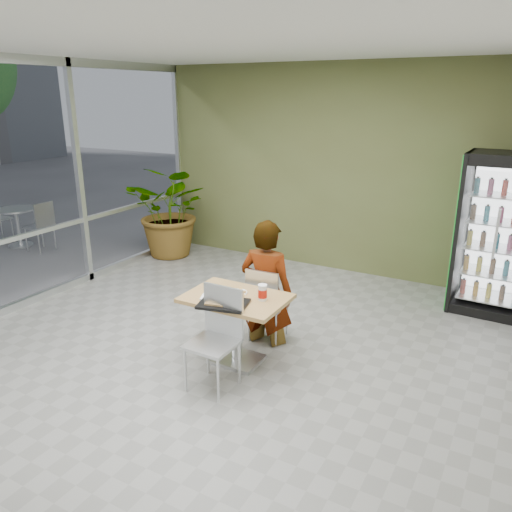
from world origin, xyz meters
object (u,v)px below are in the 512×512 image
object	(u,v)px
seated_woman	(266,294)
cafeteria_tray	(223,304)
chair_near	(218,329)
potted_plant	(172,211)
beverage_fridge	(497,235)
chair_far	(265,299)
soda_cup	(263,293)
dining_table	(236,315)

from	to	relation	value
seated_woman	cafeteria_tray	bearing A→B (deg)	84.04
chair_near	potted_plant	distance (m)	4.23
beverage_fridge	chair_far	bearing A→B (deg)	-132.34
seated_woman	cafeteria_tray	xyz separation A→B (m)	(-0.03, -0.84, 0.20)
chair_near	seated_woman	bearing A→B (deg)	91.57
cafeteria_tray	soda_cup	bearing A→B (deg)	47.34
chair_near	beverage_fridge	bearing A→B (deg)	56.65
soda_cup	beverage_fridge	bearing A→B (deg)	54.75
chair_near	seated_woman	size ratio (longest dim) A/B	0.57
cafeteria_tray	beverage_fridge	bearing A→B (deg)	53.93
seated_woman	soda_cup	world-z (taller)	seated_woman
chair_far	potted_plant	size ratio (longest dim) A/B	0.56
chair_far	potted_plant	bearing A→B (deg)	-38.76
dining_table	soda_cup	distance (m)	0.41
dining_table	chair_far	world-z (taller)	chair_far
potted_plant	beverage_fridge	bearing A→B (deg)	1.77
chair_far	seated_woman	bearing A→B (deg)	-85.73
beverage_fridge	cafeteria_tray	bearing A→B (deg)	-124.13
dining_table	chair_far	size ratio (longest dim) A/B	1.17
dining_table	chair_far	distance (m)	0.55
chair_far	seated_woman	xyz separation A→B (m)	(-0.01, 0.04, 0.05)
soda_cup	seated_woman	bearing A→B (deg)	114.15
chair_far	soda_cup	world-z (taller)	soda_cup
seated_woman	potted_plant	world-z (taller)	potted_plant
chair_far	beverage_fridge	size ratio (longest dim) A/B	0.43
chair_near	chair_far	bearing A→B (deg)	91.27
dining_table	beverage_fridge	bearing A→B (deg)	51.44
seated_woman	beverage_fridge	bearing A→B (deg)	-138.65
seated_woman	soda_cup	distance (m)	0.65
chair_far	cafeteria_tray	bearing A→B (deg)	83.49
beverage_fridge	potted_plant	distance (m)	5.08
seated_woman	soda_cup	size ratio (longest dim) A/B	10.45
chair_far	soda_cup	size ratio (longest dim) A/B	5.36
soda_cup	cafeteria_tray	size ratio (longest dim) A/B	0.35
chair_far	dining_table	bearing A→B (deg)	81.47
chair_far	cafeteria_tray	distance (m)	0.84
seated_woman	dining_table	bearing A→B (deg)	82.40
dining_table	seated_woman	bearing A→B (deg)	86.13
chair_near	cafeteria_tray	xyz separation A→B (m)	(-0.05, 0.19, 0.18)
dining_table	potted_plant	distance (m)	3.89
seated_woman	potted_plant	bearing A→B (deg)	-38.24
dining_table	cafeteria_tray	distance (m)	0.34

